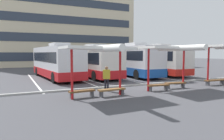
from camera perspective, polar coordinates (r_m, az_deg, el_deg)
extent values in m
plane|color=#47474C|center=(16.55, 12.67, -4.59)|extent=(160.00, 160.00, 0.00)
cube|color=beige|center=(48.13, -13.61, 12.11)|extent=(30.69, 10.12, 18.03)
cube|color=#2D3847|center=(42.74, -11.99, 3.65)|extent=(28.24, 0.08, 1.59)
cube|color=#2D3847|center=(42.84, -12.07, 8.47)|extent=(28.24, 0.08, 1.59)
cube|color=#2D3847|center=(43.24, -12.15, 13.25)|extent=(28.24, 0.08, 1.59)
cube|color=#2D3847|center=(43.94, -12.24, 17.90)|extent=(28.24, 0.08, 1.59)
cube|color=silver|center=(22.54, -15.07, 2.29)|extent=(3.46, 10.67, 2.98)
cube|color=red|center=(22.61, -15.01, -0.52)|extent=(3.50, 10.71, 0.77)
cube|color=black|center=(22.53, -15.10, 3.47)|extent=(3.42, 9.84, 0.95)
cube|color=black|center=(27.59, -17.99, 3.36)|extent=(2.28, 0.27, 1.79)
cube|color=silver|center=(21.28, -14.22, 6.68)|extent=(1.73, 2.32, 0.36)
cylinder|color=black|center=(25.89, -19.72, -0.35)|extent=(0.38, 1.02, 1.00)
cylinder|color=black|center=(26.44, -14.63, -0.14)|extent=(0.38, 1.02, 1.00)
cylinder|color=black|center=(18.81, -15.54, -2.02)|extent=(0.38, 1.02, 1.00)
cylinder|color=black|center=(19.56, -8.75, -1.65)|extent=(0.38, 1.02, 1.00)
cube|color=silver|center=(23.49, -5.95, 2.45)|extent=(3.15, 11.08, 2.93)
cube|color=red|center=(23.56, -5.93, -0.16)|extent=(3.19, 11.12, 0.79)
cube|color=black|center=(23.48, -5.96, 3.38)|extent=(3.13, 10.21, 1.07)
cube|color=black|center=(28.58, -10.21, 3.48)|extent=(2.27, 0.20, 1.76)
cube|color=silver|center=(22.23, -4.61, 6.58)|extent=(1.66, 2.28, 0.36)
cylinder|color=black|center=(26.80, -11.50, -0.02)|extent=(0.35, 1.01, 1.00)
cylinder|color=black|center=(27.60, -6.78, 0.17)|extent=(0.35, 1.01, 1.00)
cylinder|color=black|center=(19.56, -4.72, -1.62)|extent=(0.35, 1.01, 1.00)
cylinder|color=black|center=(20.63, 1.32, -1.28)|extent=(0.35, 1.01, 1.00)
cube|color=silver|center=(24.52, 4.80, 2.77)|extent=(2.76, 10.51, 3.12)
cube|color=#194C9E|center=(24.58, 4.78, 0.09)|extent=(2.80, 10.55, 0.83)
cube|color=black|center=(24.50, 4.81, 4.02)|extent=(2.77, 9.67, 0.95)
cube|color=black|center=(29.15, -0.21, 3.81)|extent=(2.23, 0.13, 1.87)
cube|color=silver|center=(23.39, 6.41, 6.94)|extent=(1.56, 2.23, 0.36)
cylinder|color=black|center=(27.32, -1.07, 0.16)|extent=(0.32, 1.01, 1.00)
cylinder|color=black|center=(28.32, 3.25, 0.31)|extent=(0.32, 1.01, 1.00)
cylinder|color=black|center=(20.89, 6.86, -1.24)|extent=(0.32, 1.01, 1.00)
cylinder|color=black|center=(22.19, 12.00, -0.97)|extent=(0.32, 1.01, 1.00)
cube|color=silver|center=(27.05, 11.11, 2.83)|extent=(2.81, 11.40, 3.09)
cube|color=red|center=(27.11, 11.07, 0.32)|extent=(2.85, 11.44, 0.71)
cube|color=black|center=(27.04, 11.12, 3.87)|extent=(2.82, 10.49, 1.00)
cube|color=black|center=(31.81, 5.20, 3.81)|extent=(2.23, 0.13, 1.85)
cube|color=silver|center=(25.92, 12.99, 6.53)|extent=(1.58, 2.24, 0.36)
cylinder|color=black|center=(29.94, 4.71, 0.53)|extent=(0.32, 1.01, 1.00)
cylinder|color=black|center=(31.14, 8.48, 0.65)|extent=(0.32, 1.01, 1.00)
cylinder|color=black|center=(23.19, 14.54, -0.78)|extent=(0.32, 1.01, 1.00)
cylinder|color=black|center=(24.72, 18.76, -0.55)|extent=(0.32, 1.01, 1.00)
cube|color=white|center=(21.00, -20.67, -2.83)|extent=(0.16, 14.00, 0.01)
cube|color=white|center=(21.76, -9.60, -2.35)|extent=(0.16, 14.00, 0.01)
cube|color=white|center=(23.27, 0.37, -1.84)|extent=(0.16, 14.00, 0.01)
cube|color=white|center=(25.39, 8.91, -1.36)|extent=(0.16, 14.00, 0.01)
cube|color=white|center=(27.98, 15.99, -0.93)|extent=(0.16, 14.00, 0.01)
cylinder|color=red|center=(11.92, -10.91, -1.25)|extent=(0.14, 0.14, 2.82)
cylinder|color=red|center=(13.04, 2.23, -0.68)|extent=(0.14, 0.14, 2.82)
cube|color=white|center=(12.34, -4.08, 5.95)|extent=(4.07, 2.46, 0.22)
cylinder|color=white|center=(11.35, -2.06, 5.93)|extent=(0.36, 4.07, 0.36)
cube|color=brown|center=(12.41, -8.22, -5.70)|extent=(1.59, 0.55, 0.10)
cube|color=#4C4C51|center=(12.23, -10.96, -6.97)|extent=(0.15, 0.34, 0.35)
cube|color=#4C4C51|center=(12.70, -5.55, -6.47)|extent=(0.15, 0.34, 0.35)
cube|color=brown|center=(12.79, -0.06, -5.35)|extent=(1.76, 0.52, 0.10)
cube|color=#4C4C51|center=(12.50, -2.98, -6.64)|extent=(0.14, 0.34, 0.35)
cube|color=#4C4C51|center=(13.19, 2.70, -6.05)|extent=(0.14, 0.34, 0.35)
cylinder|color=red|center=(14.49, 9.93, -0.05)|extent=(0.14, 0.14, 2.90)
cylinder|color=red|center=(16.56, 18.97, 0.34)|extent=(0.14, 0.14, 2.90)
cube|color=white|center=(15.44, 14.87, 5.83)|extent=(4.20, 2.70, 0.18)
cylinder|color=white|center=(14.55, 17.95, 5.73)|extent=(0.36, 4.20, 0.36)
cube|color=brown|center=(14.88, 12.51, -4.06)|extent=(1.61, 0.58, 0.10)
cube|color=#4C4C51|center=(14.58, 10.37, -5.09)|extent=(0.15, 0.35, 0.35)
cube|color=#4C4C51|center=(15.26, 14.53, -4.73)|extent=(0.15, 0.35, 0.35)
cube|color=brown|center=(16.23, 16.96, -3.43)|extent=(1.64, 0.63, 0.10)
cube|color=#4C4C51|center=(15.90, 15.02, -4.37)|extent=(0.16, 0.35, 0.35)
cube|color=#4C4C51|center=(16.64, 18.78, -4.07)|extent=(0.16, 0.35, 0.35)
cylinder|color=red|center=(18.47, 24.82, 0.85)|extent=(0.14, 0.14, 3.08)
cube|color=white|center=(19.77, 28.08, 5.65)|extent=(4.35, 3.30, 0.19)
cube|color=brown|center=(19.13, 26.36, -2.52)|extent=(1.96, 0.51, 0.10)
cube|color=#4C4C51|center=(18.54, 24.68, -3.37)|extent=(0.14, 0.34, 0.35)
cube|color=#4C4C51|center=(19.79, 27.88, -3.01)|extent=(0.14, 0.34, 0.35)
cube|color=#4C4C51|center=(20.03, 28.34, -2.94)|extent=(0.15, 0.34, 0.35)
cube|color=#ADADA8|center=(17.63, 9.86, -3.79)|extent=(44.00, 0.24, 0.12)
cylinder|color=black|center=(14.42, -1.15, -4.12)|extent=(0.14, 0.14, 0.85)
cylinder|color=black|center=(14.42, -1.84, -4.12)|extent=(0.14, 0.14, 0.85)
cube|color=gold|center=(14.33, -1.50, -1.18)|extent=(0.54, 0.41, 0.64)
sphere|color=#936B4C|center=(14.29, -1.50, 0.55)|extent=(0.23, 0.23, 0.23)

